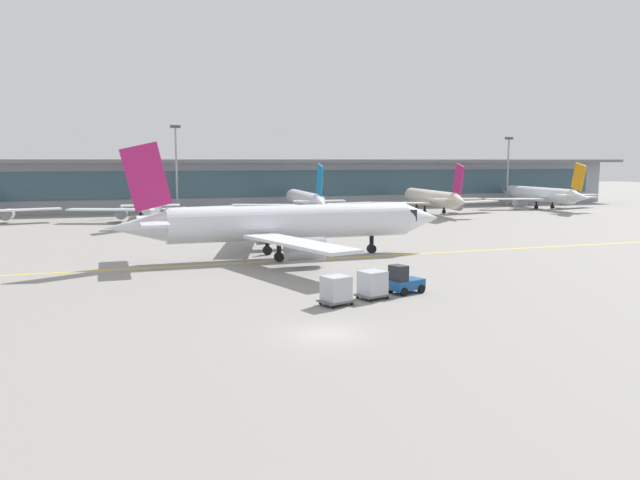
# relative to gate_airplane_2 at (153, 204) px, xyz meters

# --- Properties ---
(ground_plane) EXTENTS (400.00, 400.00, 0.00)m
(ground_plane) POSITION_rel_gate_airplane_2_xyz_m (6.46, -69.31, -2.71)
(ground_plane) COLOR gray
(taxiway_centreline_stripe) EXTENTS (109.96, 3.57, 0.01)m
(taxiway_centreline_stripe) POSITION_rel_gate_airplane_2_xyz_m (11.62, -43.92, -2.71)
(taxiway_centreline_stripe) COLOR yellow
(taxiway_centreline_stripe) RESTS_ON ground_plane
(terminal_concourse) EXTENTS (194.18, 11.00, 9.60)m
(terminal_concourse) POSITION_rel_gate_airplane_2_xyz_m (6.46, 22.24, 2.21)
(terminal_concourse) COLOR #8C939E
(terminal_concourse) RESTS_ON ground_plane
(gate_airplane_2) EXTENTS (25.34, 27.31, 9.04)m
(gate_airplane_2) POSITION_rel_gate_airplane_2_xyz_m (0.00, 0.00, 0.00)
(gate_airplane_2) COLOR white
(gate_airplane_2) RESTS_ON ground_plane
(gate_airplane_3) EXTENTS (25.36, 27.30, 9.04)m
(gate_airplane_3) POSITION_rel_gate_airplane_2_xyz_m (25.25, 2.19, 0.00)
(gate_airplane_3) COLOR silver
(gate_airplane_3) RESTS_ON ground_plane
(gate_airplane_4) EXTENTS (25.24, 27.20, 9.01)m
(gate_airplane_4) POSITION_rel_gate_airplane_2_xyz_m (48.38, 0.55, -0.01)
(gate_airplane_4) COLOR silver
(gate_airplane_4) RESTS_ON ground_plane
(gate_airplane_5) EXTENTS (25.40, 27.23, 9.04)m
(gate_airplane_5) POSITION_rel_gate_airplane_2_xyz_m (74.36, 4.80, 0.00)
(gate_airplane_5) COLOR white
(gate_airplane_5) RESTS_ON ground_plane
(taxiing_regional_jet) EXTENTS (33.66, 31.34, 11.16)m
(taxiing_regional_jet) POSITION_rel_gate_airplane_2_xyz_m (11.18, -41.93, 0.64)
(taxiing_regional_jet) COLOR silver
(taxiing_regional_jet) RESTS_ON ground_plane
(baggage_tug) EXTENTS (2.92, 2.29, 2.10)m
(baggage_tug) POSITION_rel_gate_airplane_2_xyz_m (14.96, -60.80, -1.82)
(baggage_tug) COLOR #194C8C
(baggage_tug) RESTS_ON ground_plane
(cargo_dolly_lead) EXTENTS (2.51, 2.21, 1.94)m
(cargo_dolly_lead) POSITION_rel_gate_airplane_2_xyz_m (12.17, -61.79, -1.66)
(cargo_dolly_lead) COLOR #595B60
(cargo_dolly_lead) RESTS_ON ground_plane
(cargo_dolly_trailing) EXTENTS (2.51, 2.21, 1.94)m
(cargo_dolly_trailing) POSITION_rel_gate_airplane_2_xyz_m (9.17, -62.85, -1.66)
(cargo_dolly_trailing) COLOR #595B60
(cargo_dolly_trailing) RESTS_ON ground_plane
(apron_light_mast_1) EXTENTS (1.80, 0.36, 15.59)m
(apron_light_mast_1) POSITION_rel_gate_airplane_2_xyz_m (4.75, 13.48, 5.78)
(apron_light_mast_1) COLOR gray
(apron_light_mast_1) RESTS_ON ground_plane
(apron_light_mast_2) EXTENTS (1.80, 0.36, 14.20)m
(apron_light_mast_2) POSITION_rel_gate_airplane_2_xyz_m (72.12, 13.07, 5.07)
(apron_light_mast_2) COLOR gray
(apron_light_mast_2) RESTS_ON ground_plane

